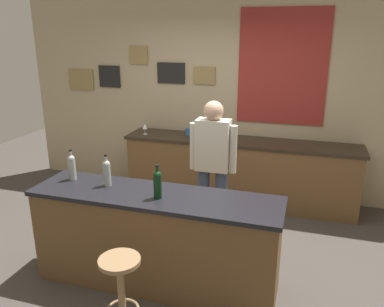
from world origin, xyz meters
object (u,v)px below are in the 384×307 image
(wine_bottle_b, at_px, (107,172))
(wine_bottle_c, at_px, (158,183))
(wine_bottle_a, at_px, (72,166))
(wine_glass_a, at_px, (145,127))
(wine_glass_b, at_px, (224,132))
(coffee_mug, at_px, (188,131))
(wine_glass_c, at_px, (232,133))
(bartender, at_px, (213,163))
(bar_stool, at_px, (121,284))

(wine_bottle_b, bearing_deg, wine_bottle_c, -12.54)
(wine_bottle_a, relative_size, wine_glass_a, 1.97)
(wine_glass_b, bearing_deg, wine_bottle_c, -93.26)
(wine_glass_b, relative_size, coffee_mug, 1.24)
(wine_glass_a, bearing_deg, wine_bottle_b, -76.47)
(wine_glass_c, bearing_deg, wine_glass_a, -179.50)
(wine_glass_b, xyz_separation_m, coffee_mug, (-0.54, 0.09, -0.06))
(wine_bottle_a, xyz_separation_m, wine_bottle_b, (0.40, -0.04, 0.00))
(wine_bottle_a, bearing_deg, bartender, 34.69)
(wine_bottle_b, relative_size, wine_glass_a, 1.97)
(wine_bottle_b, bearing_deg, wine_glass_b, 71.05)
(bartender, distance_m, wine_glass_a, 1.63)
(wine_bottle_b, bearing_deg, wine_glass_a, 103.53)
(bar_stool, xyz_separation_m, wine_bottle_a, (-0.89, 0.79, 0.60))
(bartender, xyz_separation_m, wine_glass_a, (-1.26, 1.04, 0.07))
(bartender, relative_size, wine_glass_b, 10.45)
(bar_stool, relative_size, wine_glass_b, 4.39)
(wine_bottle_b, height_order, wine_glass_c, wine_bottle_b)
(wine_glass_b, height_order, coffee_mug, wine_glass_b)
(wine_bottle_c, distance_m, coffee_mug, 2.24)
(wine_bottle_a, xyz_separation_m, wine_bottle_c, (0.96, -0.16, 0.00))
(wine_glass_a, xyz_separation_m, coffee_mug, (0.60, 0.16, -0.06))
(wine_glass_a, distance_m, wine_glass_b, 1.14)
(wine_bottle_b, height_order, wine_glass_a, wine_bottle_b)
(bar_stool, xyz_separation_m, wine_glass_c, (0.31, 2.67, 0.55))
(bartender, bearing_deg, wine_bottle_a, -145.31)
(wine_glass_a, bearing_deg, wine_bottle_c, -63.40)
(wine_bottle_c, height_order, wine_glass_b, wine_bottle_c)
(bartender, relative_size, bar_stool, 2.38)
(wine_glass_a, relative_size, coffee_mug, 1.24)
(bartender, height_order, wine_glass_b, bartender)
(bar_stool, distance_m, wine_bottle_a, 1.33)
(wine_bottle_c, bearing_deg, wine_glass_c, 83.34)
(bar_stool, height_order, wine_bottle_a, wine_bottle_a)
(bartender, bearing_deg, bar_stool, -100.79)
(bartender, bearing_deg, wine_bottle_c, -103.57)
(wine_glass_b, bearing_deg, wine_bottle_a, -119.19)
(bar_stool, bearing_deg, wine_glass_a, 109.70)
(bartender, bearing_deg, wine_glass_b, 96.26)
(bar_stool, bearing_deg, wine_bottle_b, 123.38)
(bartender, bearing_deg, wine_bottle_b, -132.51)
(bar_stool, height_order, wine_glass_c, wine_glass_c)
(wine_bottle_a, bearing_deg, wine_glass_c, 57.44)
(bar_stool, xyz_separation_m, wine_bottle_c, (0.07, 0.62, 0.60))
(wine_bottle_a, relative_size, wine_glass_c, 1.97)
(wine_glass_c, distance_m, coffee_mug, 0.68)
(wine_bottle_c, distance_m, wine_glass_b, 2.10)
(wine_glass_b, relative_size, wine_glass_c, 1.00)
(bar_stool, bearing_deg, wine_glass_c, 83.44)
(wine_bottle_c, relative_size, coffee_mug, 2.45)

